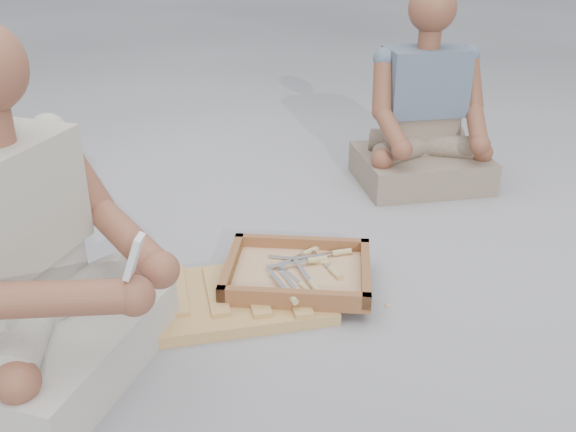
{
  "coord_description": "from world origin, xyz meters",
  "views": [
    {
      "loc": [
        0.04,
        -1.7,
        1.19
      ],
      "look_at": [
        -0.01,
        0.15,
        0.3
      ],
      "focal_mm": 40.0,
      "sensor_mm": 36.0,
      "label": 1
    }
  ],
  "objects_px": {
    "companion": "(424,121)",
    "carved_panel": "(237,298)",
    "craftsman": "(31,269)",
    "tool_tray": "(298,273)"
  },
  "relations": [
    {
      "from": "companion",
      "to": "carved_panel",
      "type": "bearing_deg",
      "value": 41.98
    },
    {
      "from": "craftsman",
      "to": "companion",
      "type": "xyz_separation_m",
      "value": [
        1.28,
        1.42,
        -0.03
      ]
    },
    {
      "from": "carved_panel",
      "to": "tool_tray",
      "type": "distance_m",
      "value": 0.23
    },
    {
      "from": "tool_tray",
      "to": "companion",
      "type": "height_order",
      "value": "companion"
    },
    {
      "from": "carved_panel",
      "to": "companion",
      "type": "bearing_deg",
      "value": 54.17
    },
    {
      "from": "tool_tray",
      "to": "craftsman",
      "type": "relative_size",
      "value": 0.53
    },
    {
      "from": "carved_panel",
      "to": "companion",
      "type": "xyz_separation_m",
      "value": [
        0.77,
        1.07,
        0.28
      ]
    },
    {
      "from": "companion",
      "to": "craftsman",
      "type": "bearing_deg",
      "value": 35.92
    },
    {
      "from": "carved_panel",
      "to": "craftsman",
      "type": "relative_size",
      "value": 0.62
    },
    {
      "from": "carved_panel",
      "to": "tool_tray",
      "type": "bearing_deg",
      "value": 25.39
    }
  ]
}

